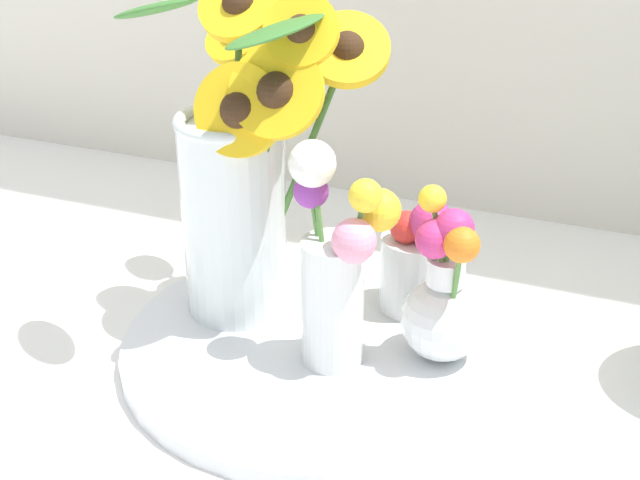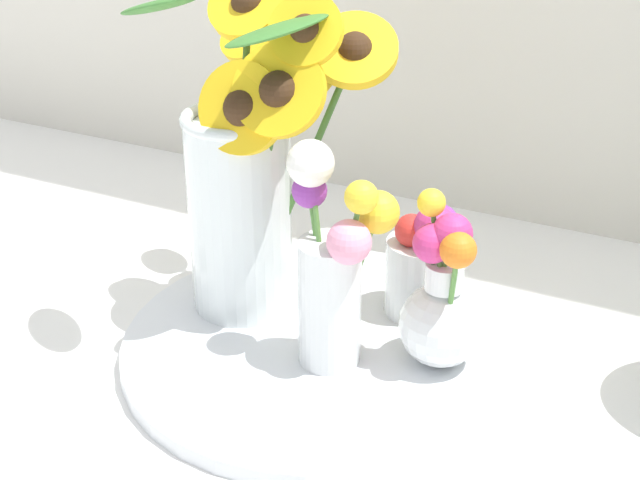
# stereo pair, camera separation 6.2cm
# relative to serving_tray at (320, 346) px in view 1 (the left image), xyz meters

# --- Properties ---
(ground_plane) EXTENTS (6.00, 6.00, 0.00)m
(ground_plane) POSITION_rel_serving_tray_xyz_m (-0.01, -0.11, -0.01)
(ground_plane) COLOR white
(serving_tray) EXTENTS (0.40, 0.40, 0.02)m
(serving_tray) POSITION_rel_serving_tray_xyz_m (0.00, 0.00, 0.00)
(serving_tray) COLOR silver
(serving_tray) RESTS_ON ground_plane
(mason_jar_sunflowers) EXTENTS (0.24, 0.25, 0.35)m
(mason_jar_sunflowers) POSITION_rel_serving_tray_xyz_m (-0.10, 0.03, 0.16)
(mason_jar_sunflowers) COLOR silver
(mason_jar_sunflowers) RESTS_ON serving_tray
(vase_small_center) EXTENTS (0.10, 0.08, 0.22)m
(vase_small_center) POSITION_rel_serving_tray_xyz_m (0.03, -0.02, 0.11)
(vase_small_center) COLOR white
(vase_small_center) RESTS_ON serving_tray
(vase_bulb_right) EXTENTS (0.08, 0.08, 0.18)m
(vase_bulb_right) POSITION_rel_serving_tray_xyz_m (0.12, 0.02, 0.07)
(vase_bulb_right) COLOR white
(vase_bulb_right) RESTS_ON serving_tray
(vase_small_back) EXTENTS (0.07, 0.07, 0.13)m
(vase_small_back) POSITION_rel_serving_tray_xyz_m (0.07, 0.10, 0.07)
(vase_small_back) COLOR white
(vase_small_back) RESTS_ON serving_tray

